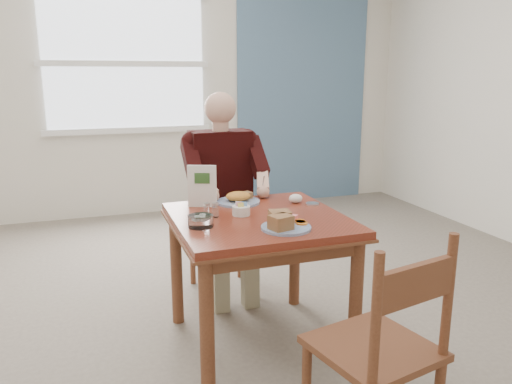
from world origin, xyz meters
name	(u,v)px	position (x,y,z in m)	size (l,w,h in m)	color
floor	(258,341)	(0.00, 0.00, 0.00)	(6.00, 6.00, 0.00)	#685C54
wall_back	(165,83)	(0.00, 3.00, 1.40)	(5.50, 5.50, 0.00)	silver
accent_panel	(303,83)	(1.60, 2.98, 1.40)	(1.60, 0.02, 2.80)	slate
lemon_wedge	(272,226)	(-0.01, -0.24, 0.76)	(0.05, 0.03, 0.03)	#FAF834
napkin	(296,198)	(0.30, 0.20, 0.78)	(0.08, 0.07, 0.05)	white
metal_dish	(312,204)	(0.38, 0.12, 0.75)	(0.08, 0.08, 0.01)	silver
window	(125,64)	(-0.40, 2.97, 1.60)	(1.72, 0.04, 1.42)	white
table	(259,236)	(0.00, 0.00, 0.64)	(0.92, 0.92, 0.75)	maroon
chair_far	(221,223)	(0.00, 0.80, 0.48)	(0.42, 0.42, 0.95)	brown
chair_near	(382,350)	(0.14, -1.00, 0.48)	(0.50, 0.50, 0.95)	brown
diner	(223,180)	(0.00, 0.71, 0.81)	(0.53, 0.56, 1.39)	gray
near_plate	(284,223)	(0.04, -0.26, 0.78)	(0.28, 0.28, 0.08)	white
far_plate	(239,199)	(-0.02, 0.31, 0.78)	(0.33, 0.33, 0.07)	white
caddy	(241,210)	(-0.08, 0.05, 0.78)	(0.13, 0.13, 0.07)	white
shakers	(211,210)	(-0.25, 0.06, 0.79)	(0.09, 0.05, 0.08)	white
creamer	(201,221)	(-0.34, -0.09, 0.78)	(0.16, 0.16, 0.06)	white
menu	(202,186)	(-0.24, 0.29, 0.87)	(0.16, 0.07, 0.24)	white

